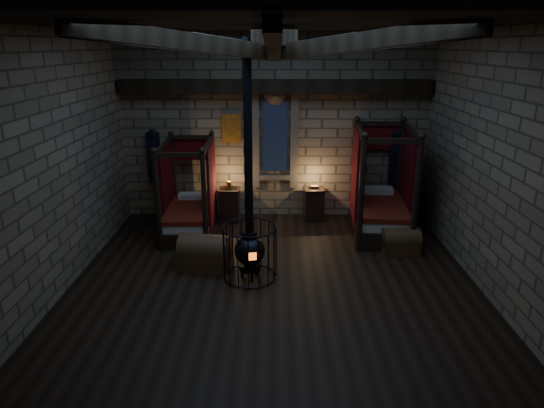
{
  "coord_description": "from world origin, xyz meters",
  "views": [
    {
      "loc": [
        0.04,
        -7.63,
        3.95
      ],
      "look_at": [
        -0.04,
        0.6,
        1.22
      ],
      "focal_mm": 32.0,
      "sensor_mm": 36.0,
      "label": 1
    }
  ],
  "objects_px": {
    "bed_left": "(190,211)",
    "trunk_right": "(400,242)",
    "bed_right": "(380,207)",
    "trunk_left": "(205,253)",
    "stove": "(250,247)"
  },
  "relations": [
    {
      "from": "trunk_right",
      "to": "stove",
      "type": "distance_m",
      "value": 3.14
    },
    {
      "from": "bed_left",
      "to": "trunk_left",
      "type": "distance_m",
      "value": 1.9
    },
    {
      "from": "bed_right",
      "to": "stove",
      "type": "relative_size",
      "value": 0.56
    },
    {
      "from": "stove",
      "to": "bed_right",
      "type": "bearing_deg",
      "value": 26.61
    },
    {
      "from": "bed_right",
      "to": "trunk_left",
      "type": "distance_m",
      "value": 4.05
    },
    {
      "from": "bed_right",
      "to": "stove",
      "type": "xyz_separation_m",
      "value": [
        -2.72,
        -2.28,
        0.03
      ]
    },
    {
      "from": "trunk_left",
      "to": "trunk_right",
      "type": "bearing_deg",
      "value": 20.89
    },
    {
      "from": "bed_right",
      "to": "trunk_left",
      "type": "bearing_deg",
      "value": -146.94
    },
    {
      "from": "bed_left",
      "to": "trunk_right",
      "type": "distance_m",
      "value": 4.48
    },
    {
      "from": "bed_left",
      "to": "bed_right",
      "type": "distance_m",
      "value": 4.15
    },
    {
      "from": "bed_left",
      "to": "stove",
      "type": "bearing_deg",
      "value": -58.55
    },
    {
      "from": "bed_left",
      "to": "trunk_right",
      "type": "bearing_deg",
      "value": -15.61
    },
    {
      "from": "bed_left",
      "to": "stove",
      "type": "height_order",
      "value": "stove"
    },
    {
      "from": "bed_left",
      "to": "trunk_left",
      "type": "height_order",
      "value": "bed_left"
    },
    {
      "from": "trunk_left",
      "to": "stove",
      "type": "bearing_deg",
      "value": -14.34
    }
  ]
}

